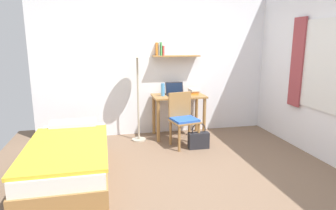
{
  "coord_description": "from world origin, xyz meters",
  "views": [
    {
      "loc": [
        -1.0,
        -3.19,
        1.68
      ],
      "look_at": [
        -0.19,
        0.51,
        0.85
      ],
      "focal_mm": 31.21,
      "sensor_mm": 36.0,
      "label": 1
    }
  ],
  "objects_px": {
    "handbag": "(199,140)",
    "bed": "(69,160)",
    "laptop": "(175,91)",
    "book_stack": "(194,91)",
    "water_bottle": "(163,90)",
    "standing_lamp": "(137,55)",
    "desk_chair": "(183,117)",
    "desk": "(179,104)"
  },
  "relations": [
    {
      "from": "laptop",
      "to": "book_stack",
      "type": "height_order",
      "value": "laptop"
    },
    {
      "from": "bed",
      "to": "standing_lamp",
      "type": "relative_size",
      "value": 1.15
    },
    {
      "from": "desk_chair",
      "to": "bed",
      "type": "bearing_deg",
      "value": -153.85
    },
    {
      "from": "bed",
      "to": "laptop",
      "type": "relative_size",
      "value": 5.81
    },
    {
      "from": "book_stack",
      "to": "water_bottle",
      "type": "bearing_deg",
      "value": -175.38
    },
    {
      "from": "laptop",
      "to": "book_stack",
      "type": "xyz_separation_m",
      "value": [
        0.34,
        -0.04,
        -0.0
      ]
    },
    {
      "from": "bed",
      "to": "desk_chair",
      "type": "height_order",
      "value": "desk_chair"
    },
    {
      "from": "standing_lamp",
      "to": "book_stack",
      "type": "bearing_deg",
      "value": 6.57
    },
    {
      "from": "water_bottle",
      "to": "laptop",
      "type": "bearing_deg",
      "value": 19.93
    },
    {
      "from": "bed",
      "to": "water_bottle",
      "type": "xyz_separation_m",
      "value": [
        1.45,
        1.31,
        0.62
      ]
    },
    {
      "from": "bed",
      "to": "laptop",
      "type": "height_order",
      "value": "laptop"
    },
    {
      "from": "laptop",
      "to": "handbag",
      "type": "bearing_deg",
      "value": -74.32
    },
    {
      "from": "desk",
      "to": "book_stack",
      "type": "height_order",
      "value": "book_stack"
    },
    {
      "from": "book_stack",
      "to": "laptop",
      "type": "bearing_deg",
      "value": 173.51
    },
    {
      "from": "bed",
      "to": "standing_lamp",
      "type": "distance_m",
      "value": 2.01
    },
    {
      "from": "standing_lamp",
      "to": "laptop",
      "type": "relative_size",
      "value": 5.04
    },
    {
      "from": "desk",
      "to": "bed",
      "type": "bearing_deg",
      "value": -142.79
    },
    {
      "from": "desk",
      "to": "handbag",
      "type": "distance_m",
      "value": 0.83
    },
    {
      "from": "standing_lamp",
      "to": "book_stack",
      "type": "height_order",
      "value": "standing_lamp"
    },
    {
      "from": "water_bottle",
      "to": "book_stack",
      "type": "distance_m",
      "value": 0.58
    },
    {
      "from": "standing_lamp",
      "to": "handbag",
      "type": "height_order",
      "value": "standing_lamp"
    },
    {
      "from": "bed",
      "to": "handbag",
      "type": "height_order",
      "value": "bed"
    },
    {
      "from": "laptop",
      "to": "book_stack",
      "type": "bearing_deg",
      "value": -6.49
    },
    {
      "from": "bed",
      "to": "water_bottle",
      "type": "bearing_deg",
      "value": 42.03
    },
    {
      "from": "laptop",
      "to": "standing_lamp",
      "type": "bearing_deg",
      "value": -167.0
    },
    {
      "from": "standing_lamp",
      "to": "laptop",
      "type": "distance_m",
      "value": 0.95
    },
    {
      "from": "handbag",
      "to": "standing_lamp",
      "type": "bearing_deg",
      "value": 146.2
    },
    {
      "from": "bed",
      "to": "desk_chair",
      "type": "bearing_deg",
      "value": 26.15
    },
    {
      "from": "desk",
      "to": "standing_lamp",
      "type": "xyz_separation_m",
      "value": [
        -0.72,
        -0.08,
        0.86
      ]
    },
    {
      "from": "water_bottle",
      "to": "book_stack",
      "type": "bearing_deg",
      "value": 4.62
    },
    {
      "from": "standing_lamp",
      "to": "handbag",
      "type": "relative_size",
      "value": 3.91
    },
    {
      "from": "bed",
      "to": "desk_chair",
      "type": "relative_size",
      "value": 2.19
    },
    {
      "from": "desk_chair",
      "to": "water_bottle",
      "type": "xyz_separation_m",
      "value": [
        -0.23,
        0.48,
        0.38
      ]
    },
    {
      "from": "laptop",
      "to": "handbag",
      "type": "height_order",
      "value": "laptop"
    },
    {
      "from": "bed",
      "to": "desk",
      "type": "distance_m",
      "value": 2.21
    },
    {
      "from": "handbag",
      "to": "bed",
      "type": "bearing_deg",
      "value": -161.19
    },
    {
      "from": "desk_chair",
      "to": "book_stack",
      "type": "height_order",
      "value": "desk_chair"
    },
    {
      "from": "bed",
      "to": "handbag",
      "type": "bearing_deg",
      "value": 18.81
    },
    {
      "from": "desk_chair",
      "to": "handbag",
      "type": "bearing_deg",
      "value": -40.38
    },
    {
      "from": "water_bottle",
      "to": "handbag",
      "type": "distance_m",
      "value": 1.07
    },
    {
      "from": "book_stack",
      "to": "handbag",
      "type": "relative_size",
      "value": 0.58
    },
    {
      "from": "book_stack",
      "to": "desk",
      "type": "bearing_deg",
      "value": -172.83
    }
  ]
}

